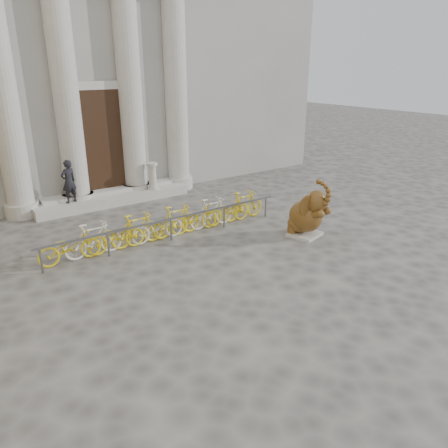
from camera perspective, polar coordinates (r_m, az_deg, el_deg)
ground at (r=10.07m, az=6.91°, el=-10.43°), size 80.00×80.00×0.00m
classical_building at (r=22.04m, az=-21.58°, el=21.27°), size 22.00×10.70×12.00m
entrance_steps at (r=17.48m, az=-14.31°, el=3.26°), size 6.00×1.20×0.36m
elephant_statue at (r=13.76m, az=10.77°, el=1.12°), size 1.22×1.47×1.87m
bike_rack at (r=13.52m, az=-7.53°, el=0.15°), size 8.00×0.53×1.00m
pedestrian at (r=16.60m, az=-19.63°, el=5.25°), size 0.65×0.52×1.56m
balustrade_post at (r=17.66m, az=-9.32°, el=6.06°), size 0.43×0.43×1.06m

